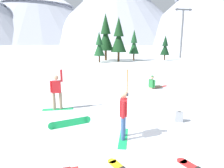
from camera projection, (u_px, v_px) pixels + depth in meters
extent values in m
plane|color=white|center=(142.00, 137.00, 7.29)|extent=(800.00, 800.00, 0.00)
cube|color=#19B259|center=(123.00, 138.00, 7.16)|extent=(0.72, 1.55, 0.02)
cylinder|color=#335184|center=(124.00, 125.00, 7.22)|extent=(0.15, 0.15, 0.85)
cylinder|color=#335184|center=(123.00, 128.00, 6.91)|extent=(0.15, 0.15, 0.85)
cube|color=red|center=(124.00, 107.00, 6.92)|extent=(0.35, 0.45, 0.58)
cylinder|color=red|center=(124.00, 105.00, 7.17)|extent=(0.11, 0.11, 0.58)
cylinder|color=red|center=(123.00, 110.00, 6.66)|extent=(0.11, 0.11, 0.58)
sphere|color=tan|center=(124.00, 95.00, 6.82)|extent=(0.24, 0.24, 0.24)
cube|color=black|center=(128.00, 94.00, 6.80)|extent=(0.09, 0.17, 0.08)
cube|color=#19B259|center=(58.00, 109.00, 10.15)|extent=(1.51, 0.31, 0.02)
cylinder|color=gray|center=(54.00, 101.00, 10.04)|extent=(0.15, 0.15, 0.86)
cylinder|color=gray|center=(61.00, 101.00, 10.09)|extent=(0.15, 0.15, 0.86)
cube|color=red|center=(57.00, 87.00, 9.91)|extent=(0.41, 0.25, 0.60)
cylinder|color=red|center=(51.00, 87.00, 9.86)|extent=(0.11, 0.11, 0.58)
cylinder|color=red|center=(61.00, 76.00, 9.83)|extent=(0.11, 0.11, 0.60)
sphere|color=tan|center=(56.00, 78.00, 9.81)|extent=(0.24, 0.24, 0.24)
cube|color=black|center=(56.00, 77.00, 9.94)|extent=(0.17, 0.04, 0.08)
cube|color=gray|center=(152.00, 88.00, 14.53)|extent=(0.40, 0.44, 0.10)
cylinder|color=gray|center=(156.00, 86.00, 14.89)|extent=(0.79, 0.46, 0.14)
cylinder|color=gray|center=(158.00, 87.00, 14.72)|extent=(0.79, 0.46, 0.14)
cube|color=red|center=(160.00, 87.00, 15.04)|extent=(1.45, 0.85, 0.02)
cube|color=#237238|center=(152.00, 83.00, 14.46)|extent=(0.38, 0.46, 0.56)
cylinder|color=#237238|center=(149.00, 83.00, 14.67)|extent=(0.11, 0.11, 0.52)
cylinder|color=#237238|center=(155.00, 84.00, 14.25)|extent=(0.11, 0.11, 0.52)
sphere|color=tan|center=(152.00, 77.00, 14.37)|extent=(0.24, 0.24, 0.24)
sphere|color=#237238|center=(152.00, 77.00, 14.36)|extent=(0.20, 0.20, 0.20)
cylinder|color=yellow|center=(112.00, 161.00, 5.78)|extent=(0.33, 0.33, 0.02)
cube|color=#19B259|center=(70.00, 123.00, 8.16)|extent=(1.43, 0.48, 0.29)
cylinder|color=#19B259|center=(87.00, 120.00, 8.47)|extent=(0.30, 0.15, 0.29)
cylinder|color=#19B259|center=(52.00, 126.00, 7.84)|extent=(0.30, 0.15, 0.29)
cube|color=black|center=(75.00, 121.00, 8.29)|extent=(0.22, 0.15, 0.15)
cube|color=black|center=(65.00, 123.00, 8.10)|extent=(0.22, 0.15, 0.15)
cylinder|color=red|center=(182.00, 161.00, 5.79)|extent=(0.38, 0.38, 0.02)
cube|color=gray|center=(179.00, 117.00, 8.58)|extent=(0.37, 0.30, 0.44)
cube|color=slate|center=(178.00, 117.00, 8.72)|extent=(0.23, 0.14, 0.20)
cylinder|color=black|center=(179.00, 111.00, 8.53)|extent=(0.12, 0.07, 0.02)
cylinder|color=orange|center=(127.00, 82.00, 13.08)|extent=(0.06, 0.06, 1.59)
cylinder|color=#472D19|center=(165.00, 58.00, 35.26)|extent=(0.22, 0.22, 0.96)
cone|color=black|center=(165.00, 49.00, 34.94)|extent=(1.59, 1.59, 2.04)
cone|color=black|center=(165.00, 40.00, 34.63)|extent=(1.04, 1.04, 1.87)
cylinder|color=#472D19|center=(106.00, 55.00, 35.01)|extent=(0.40, 0.40, 1.74)
cone|color=#143819|center=(106.00, 39.00, 34.44)|extent=(2.69, 2.69, 3.71)
cone|color=#143819|center=(106.00, 24.00, 33.88)|extent=(1.75, 1.75, 3.40)
cylinder|color=#472D19|center=(119.00, 57.00, 33.03)|extent=(0.36, 0.36, 1.57)
cone|color=#143819|center=(119.00, 41.00, 32.51)|extent=(2.55, 2.55, 3.35)
cone|color=#143819|center=(119.00, 26.00, 32.01)|extent=(1.66, 1.66, 3.07)
cylinder|color=#472D19|center=(134.00, 57.00, 35.15)|extent=(0.26, 0.26, 1.16)
cone|color=#194723|center=(134.00, 46.00, 34.77)|extent=(1.76, 1.76, 2.47)
cone|color=#194723|center=(134.00, 36.00, 34.40)|extent=(1.15, 1.15, 2.27)
cylinder|color=#472D19|center=(99.00, 59.00, 31.93)|extent=(0.24, 0.24, 1.06)
cone|color=#194723|center=(99.00, 48.00, 31.58)|extent=(1.71, 1.71, 2.25)
cone|color=#194723|center=(99.00, 38.00, 31.24)|extent=(1.11, 1.11, 2.06)
cylinder|color=#595B60|center=(182.00, 35.00, 39.22)|extent=(0.36, 0.36, 9.03)
cube|color=#595B60|center=(184.00, 10.00, 38.23)|extent=(3.36, 0.24, 0.30)
cylinder|color=black|center=(177.00, 9.00, 37.99)|extent=(0.44, 0.10, 0.44)
cylinder|color=black|center=(190.00, 10.00, 38.47)|extent=(0.44, 0.10, 0.44)
cone|color=#9EA3B2|center=(36.00, 13.00, 220.89)|extent=(181.73, 181.73, 66.25)
cone|color=#9EA3B2|center=(117.00, 7.00, 205.62)|extent=(156.12, 156.12, 73.07)
cone|color=#9EA3B2|center=(214.00, 7.00, 175.71)|extent=(147.50, 147.50, 64.72)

